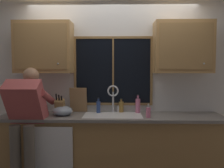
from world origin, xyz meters
name	(u,v)px	position (x,y,z in m)	size (l,w,h in m)	color
back_wall	(112,87)	(0.00, 0.06, 1.27)	(5.39, 0.12, 2.55)	silver
window_glass	(113,71)	(0.01, -0.01, 1.52)	(1.10, 0.02, 0.95)	black
window_frame_top	(113,38)	(0.01, -0.02, 2.02)	(1.17, 0.02, 0.04)	olive
window_frame_bottom	(113,104)	(0.01, -0.02, 1.03)	(1.17, 0.02, 0.04)	olive
window_frame_left	(75,71)	(-0.55, -0.02, 1.52)	(0.04, 0.02, 0.95)	olive
window_frame_right	(151,71)	(0.58, -0.02, 1.52)	(0.04, 0.02, 0.95)	olive
window_mullion_center	(113,71)	(0.01, -0.02, 1.52)	(0.02, 0.02, 0.95)	olive
lower_cabinet_run	(112,149)	(0.00, -0.29, 0.44)	(2.99, 0.58, 0.88)	#A07744
countertop	(112,117)	(0.00, -0.31, 0.90)	(3.05, 0.62, 0.04)	slate
dishwasher_front	(49,155)	(-0.79, -0.61, 0.46)	(0.60, 0.02, 0.74)	white
upper_cabinet_left	(44,48)	(-0.97, -0.17, 1.86)	(0.80, 0.36, 0.72)	#B2844C
upper_cabinet_right	(183,47)	(0.99, -0.17, 1.86)	(0.80, 0.36, 0.72)	#B2844C
sink	(113,122)	(0.01, -0.30, 0.82)	(0.80, 0.46, 0.21)	silver
faucet	(114,95)	(0.02, -0.12, 1.17)	(0.18, 0.09, 0.40)	silver
person_standing	(26,116)	(-1.07, -0.62, 0.97)	(0.53, 0.68, 1.58)	#595147
knife_block	(60,107)	(-0.72, -0.30, 1.03)	(0.12, 0.18, 0.32)	olive
cutting_board	(78,100)	(-0.50, -0.09, 1.10)	(0.25, 0.02, 0.37)	#997047
mixing_bowl	(63,111)	(-0.67, -0.33, 0.98)	(0.27, 0.27, 0.14)	#8C99A8
soap_dispenser	(148,112)	(0.48, -0.46, 0.99)	(0.06, 0.07, 0.19)	pink
bottle_green_glass	(138,105)	(0.37, -0.12, 1.03)	(0.07, 0.07, 0.27)	pink
bottle_tall_clear	(98,107)	(-0.20, -0.14, 1.01)	(0.06, 0.06, 0.22)	#334C8C
bottle_amber_small	(121,107)	(0.13, -0.07, 1.00)	(0.07, 0.07, 0.20)	olive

